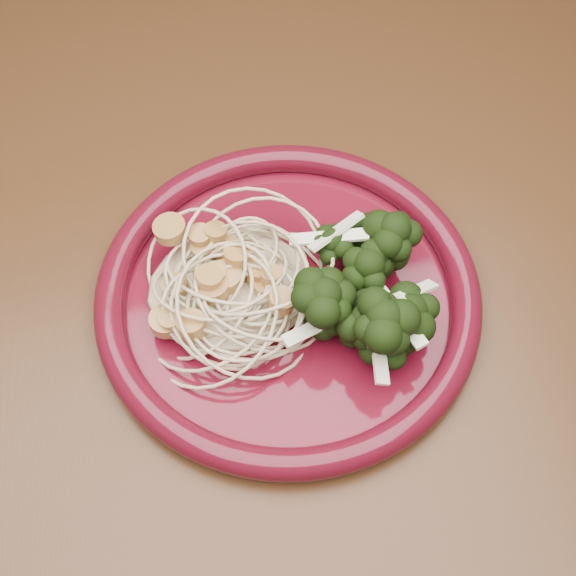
# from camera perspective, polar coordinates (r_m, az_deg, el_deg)

# --- Properties ---
(dining_table) EXTENTS (1.20, 0.80, 0.75)m
(dining_table) POSITION_cam_1_polar(r_m,az_deg,el_deg) (0.68, -5.40, -4.03)
(dining_table) COLOR #472814
(dining_table) RESTS_ON ground
(dinner_plate) EXTENTS (0.35, 0.35, 0.02)m
(dinner_plate) POSITION_cam_1_polar(r_m,az_deg,el_deg) (0.58, -0.00, -0.52)
(dinner_plate) COLOR #530A18
(dinner_plate) RESTS_ON dining_table
(spaghetti_pile) EXTENTS (0.15, 0.14, 0.03)m
(spaghetti_pile) POSITION_cam_1_polar(r_m,az_deg,el_deg) (0.57, -4.15, 0.43)
(spaghetti_pile) COLOR #C7B68B
(spaghetti_pile) RESTS_ON dinner_plate
(scallop_cluster) EXTENTS (0.14, 0.14, 0.04)m
(scallop_cluster) POSITION_cam_1_polar(r_m,az_deg,el_deg) (0.55, -4.36, 2.28)
(scallop_cluster) COLOR #C18E48
(scallop_cluster) RESTS_ON spaghetti_pile
(broccoli_pile) EXTENTS (0.12, 0.15, 0.05)m
(broccoli_pile) POSITION_cam_1_polar(r_m,az_deg,el_deg) (0.56, 5.21, -0.04)
(broccoli_pile) COLOR black
(broccoli_pile) RESTS_ON dinner_plate
(onion_garnish) EXTENTS (0.08, 0.10, 0.05)m
(onion_garnish) POSITION_cam_1_polar(r_m,az_deg,el_deg) (0.54, 5.45, 1.65)
(onion_garnish) COLOR #E8E6C6
(onion_garnish) RESTS_ON broccoli_pile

